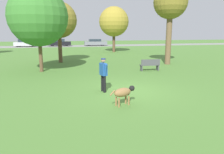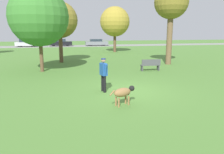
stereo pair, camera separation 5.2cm
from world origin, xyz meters
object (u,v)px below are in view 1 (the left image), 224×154
object	(u,v)px
person	(103,72)
tree_near_right	(170,3)
dog	(124,93)
tree_far_right	(114,22)
tree_near_left	(38,17)
parked_car_silver	(25,43)
parked_car_grey	(95,42)
tree_mid_center	(59,20)
parked_car_black	(59,43)
park_bench	(150,65)
frisbee	(121,95)

from	to	relation	value
person	tree_near_right	distance (m)	11.10
dog	tree_far_right	world-z (taller)	tree_far_right
tree_near_left	parked_car_silver	size ratio (longest dim) A/B	1.49
person	parked_car_grey	distance (m)	35.08
parked_car_silver	parked_car_grey	bearing A→B (deg)	1.74
parked_car_silver	parked_car_grey	size ratio (longest dim) A/B	0.85
tree_mid_center	parked_car_silver	world-z (taller)	tree_mid_center
tree_near_left	person	bearing A→B (deg)	-63.26
parked_car_black	park_bench	xyz separation A→B (m)	(5.95, -30.46, -0.24)
dog	tree_near_right	bearing A→B (deg)	34.36
parked_car_black	person	bearing A→B (deg)	-86.47
tree_mid_center	person	bearing A→B (deg)	-80.82
tree_near_right	parked_car_grey	xyz separation A→B (m)	(-1.63, 27.24, -4.38)
dog	parked_car_grey	bearing A→B (deg)	62.18
parked_car_silver	parked_car_black	size ratio (longest dim) A/B	0.86
parked_car_black	tree_far_right	bearing A→B (deg)	-63.76
tree_near_right	park_bench	world-z (taller)	tree_near_right
tree_near_left	parked_car_grey	bearing A→B (deg)	72.96
person	park_bench	xyz separation A→B (m)	(4.36, 4.66, -0.47)
tree_far_right	parked_car_silver	world-z (taller)	tree_far_right
dog	tree_mid_center	xyz separation A→B (m)	(-2.10, 12.90, 3.26)
dog	tree_mid_center	world-z (taller)	tree_mid_center
person	dog	distance (m)	2.13
tree_far_right	park_bench	world-z (taller)	tree_far_right
person	tree_mid_center	bearing A→B (deg)	178.08
tree_far_right	park_bench	bearing A→B (deg)	-94.74
tree_near_left	parked_car_black	world-z (taller)	tree_near_left
dog	parked_car_silver	world-z (taller)	parked_car_silver
park_bench	parked_car_black	bearing A→B (deg)	-77.64
tree_far_right	tree_mid_center	world-z (taller)	tree_far_right
tree_mid_center	parked_car_silver	distance (m)	24.65
tree_mid_center	parked_car_silver	bearing A→B (deg)	104.50
person	tree_far_right	distance (m)	20.89
park_bench	parked_car_grey	bearing A→B (deg)	-91.00
tree_mid_center	parked_car_grey	xyz separation A→B (m)	(7.32, 23.79, -3.10)
tree_near_right	parked_car_grey	bearing A→B (deg)	93.41
frisbee	tree_near_left	xyz separation A→B (m)	(-3.77, 6.92, 3.73)
tree_mid_center	tree_near_right	world-z (taller)	tree_near_right
dog	tree_near_left	world-z (taller)	tree_near_left
tree_far_right	tree_near_right	xyz separation A→B (m)	(1.57, -12.47, 0.93)
frisbee	dog	bearing A→B (deg)	-101.76
tree_near_left	tree_mid_center	bearing A→B (deg)	73.26
dog	parked_car_silver	distance (m)	37.49
person	parked_car_silver	size ratio (longest dim) A/B	0.41
dog	tree_near_right	xyz separation A→B (m)	(6.85, 9.45, 4.54)
parked_car_black	park_bench	bearing A→B (deg)	-78.01
frisbee	parked_car_black	world-z (taller)	parked_car_black
tree_near_left	tree_mid_center	world-z (taller)	tree_near_left
frisbee	park_bench	bearing A→B (deg)	55.11
tree_near_right	park_bench	size ratio (longest dim) A/B	4.65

